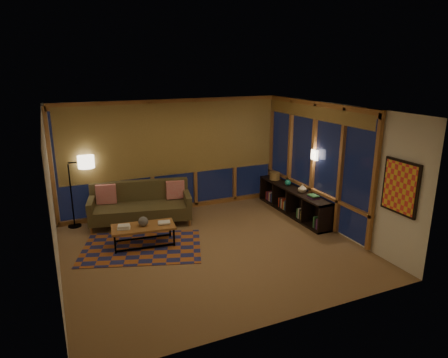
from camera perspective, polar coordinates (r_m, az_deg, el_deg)
name	(u,v)px	position (r m, az deg, el deg)	size (l,w,h in m)	color
floor	(213,249)	(7.89, -1.64, -9.99)	(5.50, 5.00, 0.01)	#A1734A
ceiling	(211,110)	(7.13, -1.82, 9.89)	(5.50, 5.00, 0.01)	silver
walls	(212,183)	(7.40, -1.73, -0.56)	(5.51, 5.01, 2.70)	silver
window_wall_back	(174,156)	(9.62, -7.22, 3.24)	(5.30, 0.16, 2.60)	#AB683B
window_wall_right	(312,162)	(9.19, 12.48, 2.38)	(0.16, 3.70, 2.60)	#AB683B
wall_art	(400,187)	(7.43, 23.85, -1.09)	(0.06, 0.74, 0.94)	#F1372F
wall_sconce	(315,155)	(8.99, 12.81, 3.37)	(0.12, 0.18, 0.22)	#FFEECE
sofa	(140,205)	(9.12, -11.85, -3.60)	(2.20, 0.89, 0.90)	brown
pillow_left	(106,194)	(9.30, -16.48, -2.12)	(0.44, 0.15, 0.44)	red
pillow_right	(175,190)	(9.29, -6.98, -1.63)	(0.42, 0.14, 0.42)	red
area_rug	(142,247)	(8.11, -11.65, -9.56)	(2.28, 1.52, 0.01)	#A45422
coffee_table	(144,236)	(8.13, -11.39, -7.93)	(1.22, 0.56, 0.41)	#AB683B
book_stack_a	(124,227)	(8.01, -14.14, -6.64)	(0.23, 0.18, 0.07)	white
book_stack_b	(164,223)	(8.07, -8.54, -6.20)	(0.22, 0.18, 0.04)	white
ceramic_pot	(143,221)	(8.02, -11.47, -5.93)	(0.20, 0.20, 0.20)	#26262B
floor_lamp	(71,192)	(9.27, -21.01, -1.77)	(0.53, 0.35, 1.59)	black
bookshelf	(293,201)	(9.68, 9.82, -3.14)	(0.40, 2.54, 0.64)	black
basket	(275,176)	(10.22, 7.25, 0.44)	(0.26, 0.26, 0.19)	brown
teal_bowl	(288,183)	(9.76, 9.11, -0.52)	(0.15, 0.15, 0.15)	#197C6A
vase	(302,188)	(9.28, 11.11, -1.32)	(0.20, 0.20, 0.21)	tan
shelf_book_stack	(313,197)	(8.98, 12.63, -2.50)	(0.15, 0.21, 0.06)	white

